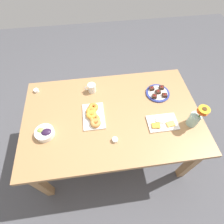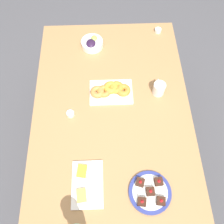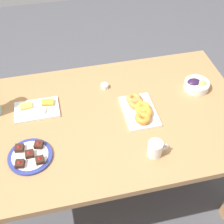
{
  "view_description": "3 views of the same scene",
  "coord_description": "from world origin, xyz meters",
  "px_view_note": "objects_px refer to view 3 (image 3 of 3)",
  "views": [
    {
      "loc": [
        0.12,
        0.88,
        2.05
      ],
      "look_at": [
        0.0,
        0.0,
        0.78
      ],
      "focal_mm": 28.0,
      "sensor_mm": 36.0,
      "label": 1
    },
    {
      "loc": [
        -0.72,
        0.03,
        2.13
      ],
      "look_at": [
        0.0,
        0.0,
        0.78
      ],
      "focal_mm": 40.0,
      "sensor_mm": 36.0,
      "label": 2
    },
    {
      "loc": [
        -0.28,
        -1.21,
        2.07
      ],
      "look_at": [
        0.0,
        0.0,
        0.78
      ],
      "focal_mm": 50.0,
      "sensor_mm": 36.0,
      "label": 3
    }
  ],
  "objects_px": {
    "coffee_mug": "(155,148)",
    "dessert_plate": "(30,156)",
    "grape_bowl": "(196,85)",
    "croissant_platter": "(140,109)",
    "cheese_platter": "(37,109)",
    "jam_cup_honey": "(105,86)",
    "dining_table": "(112,126)"
  },
  "relations": [
    {
      "from": "dining_table",
      "to": "dessert_plate",
      "type": "height_order",
      "value": "dessert_plate"
    },
    {
      "from": "grape_bowl",
      "to": "jam_cup_honey",
      "type": "xyz_separation_m",
      "value": [
        -0.57,
        0.14,
        -0.01
      ]
    },
    {
      "from": "jam_cup_honey",
      "to": "grape_bowl",
      "type": "bearing_deg",
      "value": -13.42
    },
    {
      "from": "coffee_mug",
      "to": "grape_bowl",
      "type": "distance_m",
      "value": 0.6
    },
    {
      "from": "dining_table",
      "to": "croissant_platter",
      "type": "xyz_separation_m",
      "value": [
        0.17,
        0.0,
        0.11
      ]
    },
    {
      "from": "dessert_plate",
      "to": "croissant_platter",
      "type": "bearing_deg",
      "value": 16.3
    },
    {
      "from": "coffee_mug",
      "to": "jam_cup_honey",
      "type": "height_order",
      "value": "coffee_mug"
    },
    {
      "from": "coffee_mug",
      "to": "croissant_platter",
      "type": "relative_size",
      "value": 0.4
    },
    {
      "from": "dining_table",
      "to": "coffee_mug",
      "type": "xyz_separation_m",
      "value": [
        0.16,
        -0.31,
        0.13
      ]
    },
    {
      "from": "grape_bowl",
      "to": "cheese_platter",
      "type": "relative_size",
      "value": 0.6
    },
    {
      "from": "croissant_platter",
      "to": "grape_bowl",
      "type": "bearing_deg",
      "value": 16.45
    },
    {
      "from": "dining_table",
      "to": "grape_bowl",
      "type": "distance_m",
      "value": 0.6
    },
    {
      "from": "dining_table",
      "to": "grape_bowl",
      "type": "xyz_separation_m",
      "value": [
        0.58,
        0.12,
        0.12
      ]
    },
    {
      "from": "grape_bowl",
      "to": "dessert_plate",
      "type": "xyz_separation_m",
      "value": [
        -1.06,
        -0.31,
        -0.02
      ]
    },
    {
      "from": "cheese_platter",
      "to": "jam_cup_honey",
      "type": "bearing_deg",
      "value": 13.86
    },
    {
      "from": "grape_bowl",
      "to": "dessert_plate",
      "type": "distance_m",
      "value": 1.1
    },
    {
      "from": "coffee_mug",
      "to": "croissant_platter",
      "type": "distance_m",
      "value": 0.31
    },
    {
      "from": "coffee_mug",
      "to": "croissant_platter",
      "type": "xyz_separation_m",
      "value": [
        0.01,
        0.31,
        -0.02
      ]
    },
    {
      "from": "dining_table",
      "to": "dessert_plate",
      "type": "bearing_deg",
      "value": -158.76
    },
    {
      "from": "coffee_mug",
      "to": "cheese_platter",
      "type": "relative_size",
      "value": 0.43
    },
    {
      "from": "grape_bowl",
      "to": "jam_cup_honey",
      "type": "relative_size",
      "value": 3.28
    },
    {
      "from": "dining_table",
      "to": "coffee_mug",
      "type": "relative_size",
      "value": 14.23
    },
    {
      "from": "jam_cup_honey",
      "to": "dining_table",
      "type": "bearing_deg",
      "value": -92.35
    },
    {
      "from": "grape_bowl",
      "to": "dining_table",
      "type": "bearing_deg",
      "value": -167.89
    },
    {
      "from": "coffee_mug",
      "to": "grape_bowl",
      "type": "xyz_separation_m",
      "value": [
        0.42,
        0.43,
        -0.02
      ]
    },
    {
      "from": "cheese_platter",
      "to": "coffee_mug",
      "type": "bearing_deg",
      "value": -38.47
    },
    {
      "from": "dining_table",
      "to": "cheese_platter",
      "type": "distance_m",
      "value": 0.46
    },
    {
      "from": "grape_bowl",
      "to": "jam_cup_honey",
      "type": "distance_m",
      "value": 0.58
    },
    {
      "from": "coffee_mug",
      "to": "dessert_plate",
      "type": "relative_size",
      "value": 0.49
    },
    {
      "from": "cheese_platter",
      "to": "jam_cup_honey",
      "type": "xyz_separation_m",
      "value": [
        0.43,
        0.11,
        0.01
      ]
    },
    {
      "from": "coffee_mug",
      "to": "jam_cup_honey",
      "type": "relative_size",
      "value": 2.34
    },
    {
      "from": "coffee_mug",
      "to": "dessert_plate",
      "type": "distance_m",
      "value": 0.65
    }
  ]
}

